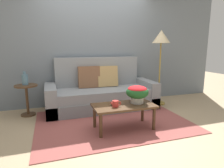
{
  "coord_description": "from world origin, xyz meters",
  "views": [
    {
      "loc": [
        -1.03,
        -3.1,
        1.31
      ],
      "look_at": [
        0.06,
        0.18,
        0.64
      ],
      "focal_mm": 30.89,
      "sensor_mm": 36.0,
      "label": 1
    }
  ],
  "objects_px": {
    "side_table": "(27,94)",
    "snack_bowl": "(114,103)",
    "potted_plant": "(137,92)",
    "coffee_table": "(124,108)",
    "couch": "(101,93)",
    "table_vase": "(25,79)",
    "floor_lamp": "(161,42)",
    "coffee_mug": "(116,104)"
  },
  "relations": [
    {
      "from": "side_table",
      "to": "potted_plant",
      "type": "xyz_separation_m",
      "value": [
        1.77,
        -1.15,
        0.17
      ]
    },
    {
      "from": "table_vase",
      "to": "couch",
      "type": "bearing_deg",
      "value": -0.08
    },
    {
      "from": "potted_plant",
      "to": "table_vase",
      "type": "bearing_deg",
      "value": 146.77
    },
    {
      "from": "coffee_table",
      "to": "floor_lamp",
      "type": "distance_m",
      "value": 2.0
    },
    {
      "from": "coffee_table",
      "to": "potted_plant",
      "type": "bearing_deg",
      "value": 6.61
    },
    {
      "from": "side_table",
      "to": "floor_lamp",
      "type": "relative_size",
      "value": 0.36
    },
    {
      "from": "floor_lamp",
      "to": "potted_plant",
      "type": "distance_m",
      "value": 1.71
    },
    {
      "from": "coffee_mug",
      "to": "side_table",
      "type": "bearing_deg",
      "value": 138.06
    },
    {
      "from": "coffee_table",
      "to": "coffee_mug",
      "type": "relative_size",
      "value": 6.96
    },
    {
      "from": "coffee_mug",
      "to": "potted_plant",
      "type": "bearing_deg",
      "value": 11.65
    },
    {
      "from": "floor_lamp",
      "to": "table_vase",
      "type": "distance_m",
      "value": 2.93
    },
    {
      "from": "floor_lamp",
      "to": "coffee_mug",
      "type": "distance_m",
      "value": 2.08
    },
    {
      "from": "table_vase",
      "to": "coffee_table",
      "type": "bearing_deg",
      "value": -37.81
    },
    {
      "from": "coffee_mug",
      "to": "table_vase",
      "type": "relative_size",
      "value": 0.54
    },
    {
      "from": "coffee_table",
      "to": "floor_lamp",
      "type": "relative_size",
      "value": 0.59
    },
    {
      "from": "side_table",
      "to": "snack_bowl",
      "type": "relative_size",
      "value": 5.13
    },
    {
      "from": "coffee_mug",
      "to": "snack_bowl",
      "type": "bearing_deg",
      "value": 89.43
    },
    {
      "from": "coffee_mug",
      "to": "coffee_table",
      "type": "bearing_deg",
      "value": 18.93
    },
    {
      "from": "couch",
      "to": "side_table",
      "type": "bearing_deg",
      "value": -179.42
    },
    {
      "from": "side_table",
      "to": "snack_bowl",
      "type": "distance_m",
      "value": 1.79
    },
    {
      "from": "floor_lamp",
      "to": "table_vase",
      "type": "height_order",
      "value": "floor_lamp"
    },
    {
      "from": "couch",
      "to": "coffee_mug",
      "type": "bearing_deg",
      "value": -94.87
    },
    {
      "from": "side_table",
      "to": "table_vase",
      "type": "distance_m",
      "value": 0.29
    },
    {
      "from": "couch",
      "to": "coffee_table",
      "type": "height_order",
      "value": "couch"
    },
    {
      "from": "potted_plant",
      "to": "table_vase",
      "type": "xyz_separation_m",
      "value": [
        -1.78,
        1.17,
        0.12
      ]
    },
    {
      "from": "snack_bowl",
      "to": "coffee_mug",
      "type": "bearing_deg",
      "value": -90.57
    },
    {
      "from": "floor_lamp",
      "to": "snack_bowl",
      "type": "xyz_separation_m",
      "value": [
        -1.46,
        -1.04,
        -0.98
      ]
    },
    {
      "from": "couch",
      "to": "snack_bowl",
      "type": "bearing_deg",
      "value": -95.19
    },
    {
      "from": "coffee_table",
      "to": "floor_lamp",
      "type": "bearing_deg",
      "value": 39.53
    },
    {
      "from": "side_table",
      "to": "floor_lamp",
      "type": "bearing_deg",
      "value": -2.14
    },
    {
      "from": "coffee_table",
      "to": "table_vase",
      "type": "relative_size",
      "value": 3.79
    },
    {
      "from": "couch",
      "to": "side_table",
      "type": "relative_size",
      "value": 3.82
    },
    {
      "from": "coffee_table",
      "to": "snack_bowl",
      "type": "xyz_separation_m",
      "value": [
        -0.16,
        0.03,
        0.09
      ]
    },
    {
      "from": "coffee_table",
      "to": "snack_bowl",
      "type": "height_order",
      "value": "snack_bowl"
    },
    {
      "from": "coffee_table",
      "to": "potted_plant",
      "type": "relative_size",
      "value": 2.68
    },
    {
      "from": "side_table",
      "to": "potted_plant",
      "type": "height_order",
      "value": "potted_plant"
    },
    {
      "from": "snack_bowl",
      "to": "side_table",
      "type": "bearing_deg",
      "value": 140.11
    },
    {
      "from": "snack_bowl",
      "to": "couch",
      "type": "bearing_deg",
      "value": 84.81
    },
    {
      "from": "side_table",
      "to": "snack_bowl",
      "type": "bearing_deg",
      "value": -39.89
    },
    {
      "from": "potted_plant",
      "to": "table_vase",
      "type": "distance_m",
      "value": 2.14
    },
    {
      "from": "coffee_table",
      "to": "snack_bowl",
      "type": "bearing_deg",
      "value": 169.07
    },
    {
      "from": "potted_plant",
      "to": "coffee_table",
      "type": "bearing_deg",
      "value": -173.39
    }
  ]
}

